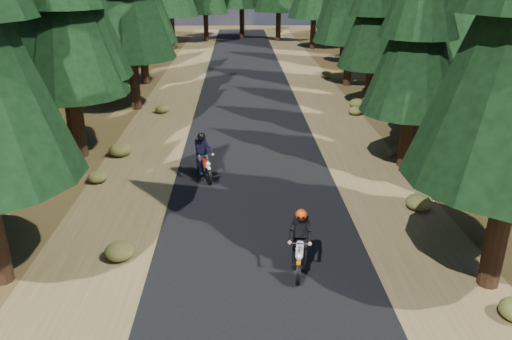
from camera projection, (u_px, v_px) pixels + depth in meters
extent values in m
plane|color=#453318|center=(258.00, 220.00, 15.84)|extent=(120.00, 120.00, 0.00)
cube|color=black|center=(253.00, 163.00, 20.47)|extent=(6.00, 100.00, 0.01)
cube|color=brown|center=(140.00, 165.00, 20.32)|extent=(3.20, 100.00, 0.01)
cube|color=brown|center=(364.00, 162.00, 20.63)|extent=(3.20, 100.00, 0.01)
cylinder|color=black|center=(509.00, 177.00, 11.51)|extent=(0.53, 0.53, 5.85)
cylinder|color=black|center=(74.00, 94.00, 20.32)|extent=(0.51, 0.51, 5.34)
cone|color=black|center=(62.00, 8.00, 19.08)|extent=(4.54, 4.54, 6.68)
cylinder|color=black|center=(409.00, 112.00, 19.36)|extent=(0.48, 0.48, 4.52)
cone|color=black|center=(418.00, 37.00, 18.31)|extent=(3.84, 3.84, 5.65)
cylinder|color=black|center=(67.00, 77.00, 20.84)|extent=(0.56, 0.56, 6.43)
cylinder|color=black|center=(439.00, 79.00, 21.89)|extent=(0.53, 0.53, 5.84)
cylinder|color=black|center=(15.00, 74.00, 23.63)|extent=(0.52, 0.52, 5.56)
cylinder|color=black|center=(476.00, 61.00, 24.61)|extent=(0.56, 0.56, 6.43)
cylinder|color=black|center=(133.00, 58.00, 27.44)|extent=(0.53, 0.53, 5.72)
cylinder|color=black|center=(371.00, 67.00, 28.28)|extent=(0.48, 0.48, 4.51)
cone|color=black|center=(375.00, 15.00, 27.23)|extent=(3.83, 3.83, 5.64)
cylinder|color=black|center=(85.00, 45.00, 29.95)|extent=(0.55, 0.55, 6.37)
cylinder|color=black|center=(417.00, 43.00, 30.58)|extent=(0.56, 0.56, 6.47)
cylinder|color=black|center=(143.00, 42.00, 33.80)|extent=(0.53, 0.53, 5.64)
cylinder|color=black|center=(350.00, 42.00, 33.29)|extent=(0.53, 0.53, 5.83)
cylinder|color=black|center=(95.00, 39.00, 35.99)|extent=(0.52, 0.52, 5.45)
cylinder|color=black|center=(397.00, 42.00, 37.77)|extent=(0.48, 0.48, 4.61)
cone|color=black|center=(401.00, 2.00, 36.69)|extent=(3.92, 3.92, 5.77)
cylinder|color=black|center=(144.00, 39.00, 40.20)|extent=(0.48, 0.48, 4.42)
cone|color=black|center=(141.00, 3.00, 39.17)|extent=(3.76, 3.76, 5.52)
cylinder|color=black|center=(344.00, 28.00, 41.40)|extent=(0.53, 0.53, 5.76)
cylinder|color=black|center=(113.00, 30.00, 44.94)|extent=(0.49, 0.49, 4.75)
cylinder|color=black|center=(388.00, 24.00, 44.99)|extent=(0.53, 0.53, 5.66)
cylinder|color=black|center=(58.00, 35.00, 34.61)|extent=(0.56, 0.56, 6.40)
cylinder|color=black|center=(409.00, 30.00, 39.28)|extent=(0.54, 0.54, 6.00)
cylinder|color=black|center=(480.00, 47.00, 32.00)|extent=(0.52, 0.52, 5.60)
cylinder|color=black|center=(171.00, 16.00, 48.72)|extent=(0.56, 0.56, 6.40)
cylinder|color=black|center=(314.00, 18.00, 49.27)|extent=(0.54, 0.54, 6.00)
cylinder|color=black|center=(145.00, 12.00, 51.33)|extent=(0.57, 0.57, 6.80)
cylinder|color=black|center=(338.00, 13.00, 52.08)|extent=(0.56, 0.56, 6.40)
cylinder|color=black|center=(206.00, 13.00, 54.46)|extent=(0.54, 0.54, 6.00)
cylinder|color=black|center=(279.00, 11.00, 54.66)|extent=(0.56, 0.56, 6.40)
cylinder|color=black|center=(242.00, 7.00, 57.23)|extent=(0.57, 0.57, 6.80)
cylinder|color=black|center=(107.00, 22.00, 47.74)|extent=(0.52, 0.52, 5.60)
cylinder|color=black|center=(376.00, 18.00, 48.55)|extent=(0.54, 0.54, 6.00)
cylinder|color=#4C4233|center=(421.00, 139.00, 22.83)|extent=(4.17, 3.74, 0.32)
ellipsoid|color=#474C1E|center=(120.00, 251.00, 13.61)|extent=(0.82, 0.82, 0.49)
ellipsoid|color=#474C1E|center=(127.00, 90.00, 31.72)|extent=(1.00, 1.00, 0.60)
ellipsoid|color=#474C1E|center=(326.00, 75.00, 36.56)|extent=(0.83, 0.83, 0.50)
ellipsoid|color=#474C1E|center=(98.00, 177.00, 18.55)|extent=(0.72, 0.72, 0.43)
ellipsoid|color=#474C1E|center=(357.00, 103.00, 28.59)|extent=(0.90, 0.90, 0.54)
ellipsoid|color=#474C1E|center=(424.00, 152.00, 20.89)|extent=(1.01, 1.01, 0.61)
ellipsoid|color=#474C1E|center=(418.00, 202.00, 16.43)|extent=(0.84, 0.84, 0.50)
ellipsoid|color=#474C1E|center=(162.00, 109.00, 27.60)|extent=(0.75, 0.75, 0.45)
ellipsoid|color=#474C1E|center=(355.00, 111.00, 27.23)|extent=(0.77, 0.77, 0.46)
ellipsoid|color=#474C1E|center=(120.00, 150.00, 21.17)|extent=(0.94, 0.94, 0.57)
cube|color=black|center=(300.00, 231.00, 12.77)|extent=(0.41, 0.29, 0.55)
sphere|color=red|center=(301.00, 218.00, 12.62)|extent=(0.35, 0.35, 0.30)
cube|color=black|center=(203.00, 149.00, 18.57)|extent=(0.45, 0.35, 0.57)
sphere|color=black|center=(203.00, 138.00, 18.42)|extent=(0.40, 0.40, 0.32)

